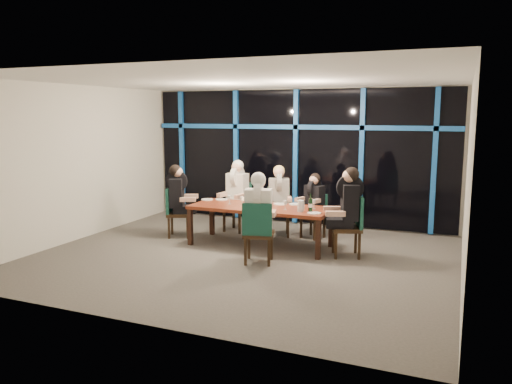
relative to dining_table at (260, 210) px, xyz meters
The scene contains 29 objects.
room 1.56m from the dining_table, 90.00° to the right, with size 7.04×7.00×3.02m.
window_wall 2.30m from the dining_table, 89.70° to the left, with size 6.86×0.43×2.94m.
dining_table is the anchor object (origin of this frame).
chair_far_left 1.36m from the dining_table, 131.64° to the left, with size 0.53×0.53×1.02m.
chair_far_mid 0.95m from the dining_table, 88.45° to the left, with size 0.59×0.59×0.98m.
chair_far_right 1.30m from the dining_table, 53.48° to the left, with size 0.52×0.52×0.88m.
chair_end_left 1.85m from the dining_table, behind, with size 0.60×0.60×0.99m.
chair_end_right 1.72m from the dining_table, ahead, with size 0.63×0.63×1.06m.
chair_near_mid 1.15m from the dining_table, 69.64° to the right, with size 0.59×0.59×1.04m.
diner_far_left 1.33m from the dining_table, 134.52° to the left, with size 0.54×0.66×0.99m.
diner_far_mid 0.90m from the dining_table, 86.24° to the left, with size 0.60×0.67×0.95m.
diner_far_right 1.23m from the dining_table, 52.48° to the left, with size 0.54×0.60×0.86m.
diner_end_left 1.79m from the dining_table, behind, with size 0.68×0.62×0.97m.
diner_end_right 1.67m from the dining_table, ahead, with size 0.73×0.64×1.03m.
diner_near_mid 1.10m from the dining_table, 69.18° to the right, with size 0.59×0.70×1.01m.
plate_far_left 1.04m from the dining_table, 159.58° to the left, with size 0.24×0.24×0.01m, color white.
plate_far_mid 0.44m from the dining_table, 51.45° to the left, with size 0.24×0.24×0.01m, color white.
plate_far_right 0.70m from the dining_table, 38.57° to the left, with size 0.24×0.24×0.01m, color white.
plate_end_left 1.28m from the dining_table, 168.32° to the left, with size 0.24×0.24×0.01m, color white.
plate_end_right 1.14m from the dining_table, 12.95° to the right, with size 0.24×0.24×0.01m, color white.
plate_near_mid 0.51m from the dining_table, 62.44° to the right, with size 0.24×0.24×0.01m, color white.
wine_bottle 1.05m from the dining_table, ahead, with size 0.08×0.08×0.33m.
water_pitcher 0.88m from the dining_table, 12.42° to the right, with size 0.13×0.11×0.20m.
tea_light 0.24m from the dining_table, 119.19° to the right, with size 0.06×0.06×0.03m, color #F4A049.
wine_glass_a 0.39m from the dining_table, 166.41° to the right, with size 0.07×0.07×0.17m.
wine_glass_b 0.24m from the dining_table, 31.64° to the left, with size 0.06×0.06×0.16m.
wine_glass_c 0.57m from the dining_table, 12.34° to the right, with size 0.06×0.06×0.16m.
wine_glass_d 0.66m from the dining_table, behind, with size 0.06×0.06×0.16m.
wine_glass_e 1.02m from the dining_table, ahead, with size 0.07×0.07×0.17m.
Camera 1 is at (3.41, -7.61, 2.45)m, focal length 35.00 mm.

